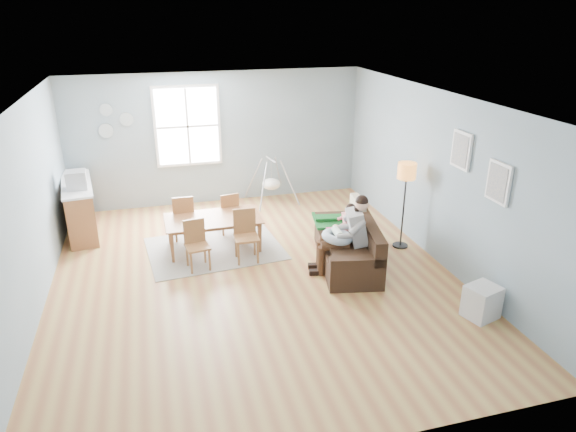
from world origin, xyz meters
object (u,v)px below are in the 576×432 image
object	(u,v)px
monitor	(76,180)
sofa	(350,248)
father	(347,232)
storage_cube	(481,302)
dining_table	(214,234)
chair_nw	(184,215)
toddler	(345,222)
floor_lamp	(406,178)
chair_sw	(196,242)
chair_ne	(229,211)
baby_swing	(271,183)
chair_se	(246,232)
counter	(80,207)

from	to	relation	value
monitor	sofa	bearing A→B (deg)	-26.82
father	storage_cube	distance (m)	2.16
dining_table	chair_nw	bearing A→B (deg)	131.31
toddler	chair_nw	world-z (taller)	toddler
monitor	toddler	bearing A→B (deg)	-24.90
toddler	floor_lamp	world-z (taller)	floor_lamp
toddler	chair_sw	world-z (taller)	toddler
chair_ne	baby_swing	size ratio (longest dim) A/B	0.74
floor_lamp	chair_se	world-z (taller)	floor_lamp
chair_ne	storage_cube	bearing A→B (deg)	-52.24
father	counter	world-z (taller)	father
chair_nw	monitor	bearing A→B (deg)	162.63
chair_nw	monitor	distance (m)	1.92
father	chair_ne	distance (m)	2.46
dining_table	chair_ne	distance (m)	0.70
sofa	monitor	distance (m)	4.82
chair_se	monitor	size ratio (longest dim) A/B	2.41
chair_se	dining_table	bearing A→B (deg)	132.01
floor_lamp	chair_se	bearing A→B (deg)	174.91
sofa	chair_se	bearing A→B (deg)	159.76
sofa	chair_sw	xyz separation A→B (m)	(-2.40, 0.51, 0.16)
chair_se	baby_swing	size ratio (longest dim) A/B	0.80
chair_se	counter	distance (m)	3.29
chair_ne	baby_swing	xyz separation A→B (m)	(1.13, 1.38, -0.01)
floor_lamp	storage_cube	world-z (taller)	floor_lamp
dining_table	father	bearing A→B (deg)	-36.01
father	toddler	size ratio (longest dim) A/B	1.67
baby_swing	dining_table	bearing A→B (deg)	-126.99
chair_se	counter	world-z (taller)	counter
father	chair_sw	size ratio (longest dim) A/B	1.60
chair_se	chair_ne	size ratio (longest dim) A/B	1.08
father	chair_ne	size ratio (longest dim) A/B	1.60
chair_se	chair_nw	world-z (taller)	chair_se
father	chair_se	xyz separation A→B (m)	(-1.42, 0.83, -0.19)
chair_se	monitor	world-z (taller)	monitor
father	chair_nw	xyz separation A→B (m)	(-2.33, 1.84, -0.20)
dining_table	chair_sw	xyz separation A→B (m)	(-0.35, -0.59, 0.15)
sofa	father	size ratio (longest dim) A/B	1.60
dining_table	monitor	world-z (taller)	monitor
floor_lamp	chair_sw	distance (m)	3.58
storage_cube	chair_ne	xyz separation A→B (m)	(-2.80, 3.61, 0.21)
dining_table	chair_ne	size ratio (longest dim) A/B	2.03
father	toddler	xyz separation A→B (m)	(0.14, 0.43, -0.02)
chair_sw	counter	world-z (taller)	counter
storage_cube	chair_sw	size ratio (longest dim) A/B	0.63
monitor	father	bearing A→B (deg)	-30.39
storage_cube	chair_se	bearing A→B (deg)	136.92
floor_lamp	father	bearing A→B (deg)	-154.78
toddler	baby_swing	xyz separation A→B (m)	(-0.53, 2.87, -0.23)
sofa	counter	size ratio (longest dim) A/B	1.16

